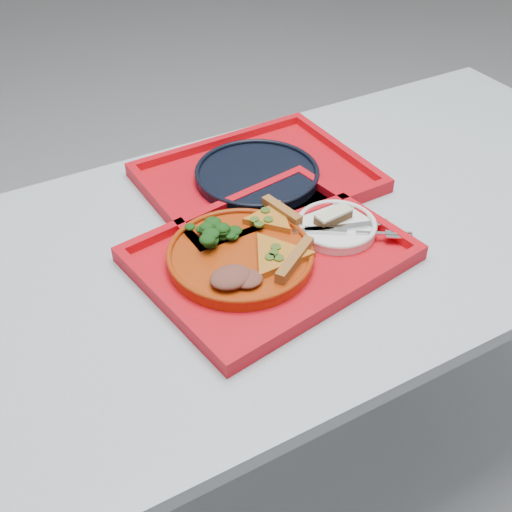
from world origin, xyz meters
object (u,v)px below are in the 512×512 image
object	(u,v)px
tray_far	(257,181)
navy_plate	(257,176)
tray_main	(270,257)
dinner_plate	(240,257)
dessert_bar	(333,216)

from	to	relation	value
tray_far	navy_plate	bearing A→B (deg)	-1.91
tray_main	dinner_plate	world-z (taller)	dinner_plate
tray_main	navy_plate	distance (m)	0.25
tray_main	navy_plate	bearing A→B (deg)	56.86
tray_main	tray_far	size ratio (longest dim) A/B	1.00
tray_main	dessert_bar	xyz separation A→B (m)	(0.15, 0.01, 0.03)
tray_main	navy_plate	size ratio (longest dim) A/B	1.73
navy_plate	dessert_bar	size ratio (longest dim) A/B	3.45
dinner_plate	navy_plate	xyz separation A→B (m)	(0.16, 0.22, -0.00)
tray_far	dinner_plate	size ratio (longest dim) A/B	1.73
tray_far	navy_plate	xyz separation A→B (m)	(0.00, 0.00, 0.01)
dessert_bar	navy_plate	bearing A→B (deg)	95.06
dinner_plate	tray_main	bearing A→B (deg)	-10.30
tray_far	dinner_plate	distance (m)	0.27
tray_far	dessert_bar	world-z (taller)	dessert_bar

